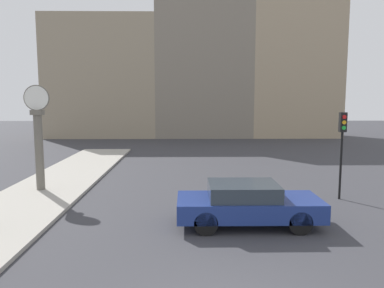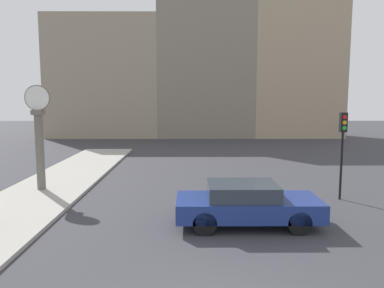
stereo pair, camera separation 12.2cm
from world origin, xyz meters
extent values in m
cube|color=#A39E93|center=(-6.66, 10.20, 0.06)|extent=(3.48, 24.40, 0.13)
cube|color=gray|center=(-9.25, 33.04, 6.03)|extent=(11.09, 5.00, 12.06)
cube|color=gray|center=(1.10, 33.04, 7.78)|extent=(9.61, 5.00, 15.57)
cube|color=tan|center=(10.35, 33.04, 7.61)|extent=(8.89, 5.00, 15.21)
cube|color=navy|center=(1.26, 5.54, 0.59)|extent=(4.45, 1.89, 0.58)
cube|color=#2D3842|center=(1.08, 5.54, 1.12)|extent=(2.14, 1.70, 0.46)
cylinder|color=black|center=(2.64, 6.38, 0.35)|extent=(0.71, 0.22, 0.71)
cylinder|color=black|center=(2.64, 4.71, 0.35)|extent=(0.71, 0.22, 0.71)
cylinder|color=black|center=(-0.12, 6.38, 0.35)|extent=(0.71, 0.22, 0.71)
cylinder|color=black|center=(-0.12, 4.71, 0.35)|extent=(0.71, 0.22, 0.71)
cylinder|color=black|center=(5.38, 8.56, 1.33)|extent=(0.09, 0.09, 2.67)
cube|color=black|center=(5.38, 8.56, 3.05)|extent=(0.26, 0.20, 0.76)
cylinder|color=red|center=(5.38, 8.44, 3.25)|extent=(0.15, 0.04, 0.15)
cylinder|color=orange|center=(5.38, 8.44, 3.05)|extent=(0.15, 0.04, 0.15)
cylinder|color=green|center=(5.38, 8.44, 2.84)|extent=(0.15, 0.04, 0.15)
cylinder|color=#666056|center=(-6.85, 9.80, 1.70)|extent=(0.34, 0.34, 3.16)
cube|color=#666056|center=(-6.85, 9.80, 3.39)|extent=(0.45, 0.45, 0.21)
cylinder|color=#666056|center=(-6.85, 9.80, 3.98)|extent=(1.06, 0.04, 1.06)
cylinder|color=white|center=(-6.85, 9.80, 3.98)|extent=(0.98, 0.06, 0.98)
camera|label=1|loc=(-0.68, -5.80, 3.97)|focal=35.00mm
camera|label=2|loc=(-0.56, -5.80, 3.97)|focal=35.00mm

